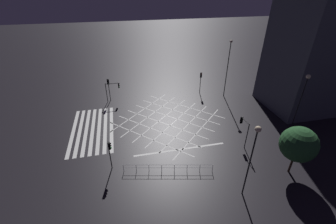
{
  "coord_description": "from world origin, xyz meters",
  "views": [
    {
      "loc": [
        28.81,
        -6.39,
        18.97
      ],
      "look_at": [
        0.0,
        0.0,
        1.5
      ],
      "focal_mm": 24.0,
      "sensor_mm": 36.0,
      "label": 1
    }
  ],
  "objects": [
    {
      "name": "pedestrian_railing",
      "position": [
        10.6,
        -2.35,
        0.67
      ],
      "size": [
        2.24,
        9.93,
        1.05
      ],
      "rotation": [
        0.0,
        0.0,
        1.35
      ],
      "color": "#9EA0A5",
      "rests_on": "ground_plane"
    },
    {
      "name": "street_tree_near",
      "position": [
        13.58,
        11.15,
        3.95
      ],
      "size": [
        3.85,
        3.85,
        5.88
      ],
      "color": "#38281C",
      "rests_on": "ground_plane"
    },
    {
      "name": "traffic_light_nw_main",
      "position": [
        -8.32,
        8.15,
        2.94
      ],
      "size": [
        0.39,
        0.36,
        4.12
      ],
      "color": "black",
      "rests_on": "ground_plane"
    },
    {
      "name": "traffic_light_se_cross",
      "position": [
        8.63,
        -8.52,
        2.69
      ],
      "size": [
        0.36,
        0.39,
        3.75
      ],
      "rotation": [
        0.0,
        0.0,
        1.57
      ],
      "color": "black",
      "rests_on": "ground_plane"
    },
    {
      "name": "ground_plane",
      "position": [
        0.0,
        0.0,
        0.0
      ],
      "size": [
        200.0,
        200.0,
        0.0
      ],
      "primitive_type": "plane",
      "color": "black"
    },
    {
      "name": "street_lamp_east",
      "position": [
        -6.06,
        12.1,
        6.92
      ],
      "size": [
        0.49,
        0.49,
        10.36
      ],
      "color": "black",
      "rests_on": "ground_plane"
    },
    {
      "name": "street_lamp_far",
      "position": [
        6.27,
        17.09,
        6.38
      ],
      "size": [
        0.59,
        0.59,
        8.51
      ],
      "color": "black",
      "rests_on": "ground_plane"
    },
    {
      "name": "street_lamp_west",
      "position": [
        15.25,
        4.43,
        6.15
      ],
      "size": [
        0.56,
        0.56,
        8.34
      ],
      "color": "black",
      "rests_on": "ground_plane"
    },
    {
      "name": "traffic_light_ne_main",
      "position": [
        7.6,
        8.3,
        2.75
      ],
      "size": [
        2.09,
        0.36,
        3.77
      ],
      "rotation": [
        0.0,
        0.0,
        3.14
      ],
      "color": "black",
      "rests_on": "ground_plane"
    },
    {
      "name": "traffic_light_sw_main",
      "position": [
        -8.7,
        -8.75,
        2.97
      ],
      "size": [
        0.39,
        0.36,
        4.17
      ],
      "color": "black",
      "rests_on": "ground_plane"
    },
    {
      "name": "road_markings",
      "position": [
        0.37,
        -6.79,
        0.0
      ],
      "size": [
        18.01,
        23.3,
        0.01
      ],
      "color": "silver",
      "rests_on": "ground_plane"
    },
    {
      "name": "traffic_light_sw_cross",
      "position": [
        -8.39,
        -7.92,
        2.62
      ],
      "size": [
        0.36,
        2.48,
        3.56
      ],
      "rotation": [
        0.0,
        0.0,
        1.57
      ],
      "color": "black",
      "rests_on": "ground_plane"
    }
  ]
}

